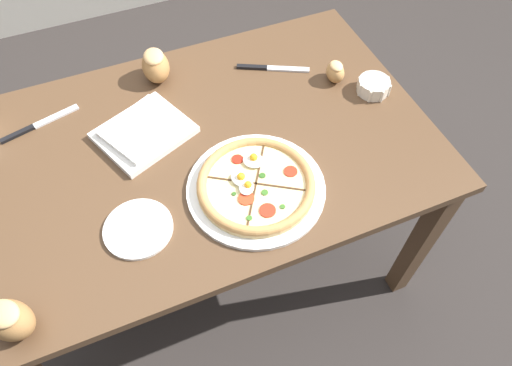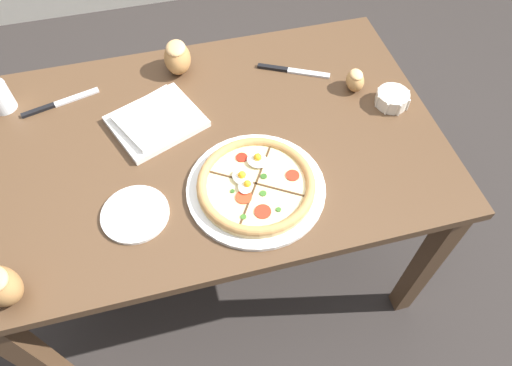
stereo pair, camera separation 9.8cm
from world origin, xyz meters
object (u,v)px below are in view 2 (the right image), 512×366
(pizza, at_px, (256,185))
(napkin_folded, at_px, (156,120))
(side_saucer, at_px, (135,214))
(dining_table, at_px, (213,159))
(knife_main, at_px, (60,103))
(water_glass, at_px, (0,98))
(knife_spare, at_px, (292,71))
(ramekin_bowl, at_px, (393,99))
(bread_piece_far, at_px, (177,57))
(bread_piece_near, at_px, (355,80))

(pizza, bearing_deg, napkin_folded, 126.77)
(side_saucer, bearing_deg, napkin_folded, 72.78)
(dining_table, relative_size, knife_main, 5.65)
(knife_main, xyz_separation_m, water_glass, (-0.16, 0.03, 0.04))
(knife_spare, height_order, side_saucer, same)
(pizza, bearing_deg, ramekin_bowl, 23.07)
(napkin_folded, xyz_separation_m, knife_main, (-0.28, 0.16, -0.01))
(ramekin_bowl, xyz_separation_m, bread_piece_far, (-0.61, 0.32, 0.03))
(knife_spare, relative_size, water_glass, 2.50)
(knife_main, bearing_deg, pizza, -57.17)
(ramekin_bowl, height_order, napkin_folded, ramekin_bowl)
(bread_piece_near, bearing_deg, pizza, -142.82)
(bread_piece_near, bearing_deg, ramekin_bowl, -47.87)
(ramekin_bowl, bearing_deg, bread_piece_near, 132.13)
(dining_table, xyz_separation_m, side_saucer, (-0.24, -0.21, 0.10))
(dining_table, relative_size, ramekin_bowl, 12.61)
(bread_piece_far, bearing_deg, ramekin_bowl, -27.66)
(napkin_folded, distance_m, knife_spare, 0.48)
(bread_piece_far, height_order, side_saucer, bread_piece_far)
(knife_main, bearing_deg, side_saucer, -82.98)
(ramekin_bowl, height_order, knife_spare, ramekin_bowl)
(dining_table, bearing_deg, bread_piece_near, 11.04)
(bread_piece_far, bearing_deg, napkin_folded, -114.66)
(bread_piece_near, bearing_deg, water_glass, 170.11)
(pizza, relative_size, bread_piece_near, 4.66)
(bread_piece_far, xyz_separation_m, side_saucer, (-0.20, -0.53, -0.05))
(ramekin_bowl, xyz_separation_m, knife_spare, (-0.25, 0.22, -0.02))
(ramekin_bowl, relative_size, bread_piece_far, 0.87)
(bread_piece_far, distance_m, water_glass, 0.55)
(napkin_folded, bearing_deg, bread_piece_near, -0.21)
(dining_table, distance_m, napkin_folded, 0.21)
(bread_piece_far, bearing_deg, knife_spare, -15.62)
(side_saucer, bearing_deg, dining_table, 41.14)
(napkin_folded, relative_size, side_saucer, 1.76)
(ramekin_bowl, distance_m, bread_piece_near, 0.13)
(knife_main, height_order, side_saucer, same)
(dining_table, distance_m, bread_piece_near, 0.51)
(bread_piece_near, bearing_deg, knife_main, 169.96)
(napkin_folded, xyz_separation_m, bread_piece_far, (0.10, 0.22, 0.04))
(knife_spare, bearing_deg, side_saucer, -116.05)
(napkin_folded, height_order, water_glass, water_glass)
(pizza, distance_m, knife_spare, 0.49)
(knife_main, relative_size, knife_spare, 1.06)
(ramekin_bowl, relative_size, napkin_folded, 0.34)
(bread_piece_far, distance_m, knife_spare, 0.38)
(side_saucer, bearing_deg, ramekin_bowl, 14.42)
(ramekin_bowl, height_order, water_glass, water_glass)
(dining_table, xyz_separation_m, bread_piece_far, (-0.04, 0.32, 0.15))
(knife_main, bearing_deg, napkin_folded, -44.26)
(pizza, bearing_deg, water_glass, 143.98)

